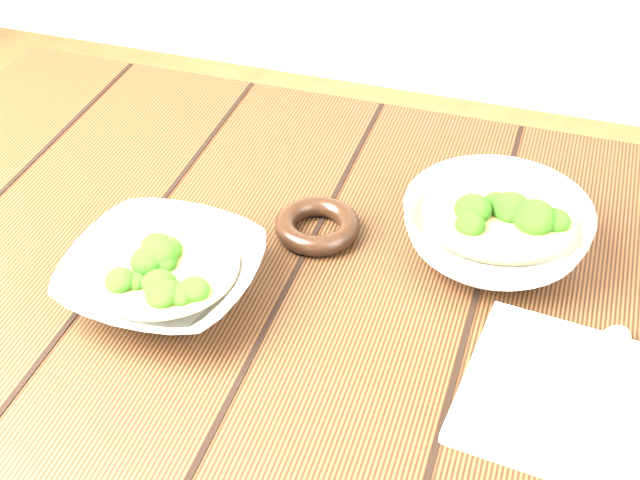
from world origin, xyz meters
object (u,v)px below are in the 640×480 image
at_px(table, 310,357).
at_px(soup_bowl_front, 163,275).
at_px(trivet, 317,226).
at_px(soup_bowl_back, 496,229).
at_px(napkin, 589,404).

bearing_deg(table, soup_bowl_front, -155.62).
xyz_separation_m(table, trivet, (-0.02, 0.08, 0.13)).
distance_m(soup_bowl_back, napkin, 0.24).
distance_m(soup_bowl_front, soup_bowl_back, 0.37).
height_order(table, trivet, trivet).
bearing_deg(soup_bowl_front, napkin, -3.21).
relative_size(table, soup_bowl_back, 4.74).
xyz_separation_m(table, soup_bowl_back, (0.18, 0.11, 0.16)).
bearing_deg(napkin, soup_bowl_front, -177.12).
bearing_deg(soup_bowl_front, trivet, 49.92).
distance_m(soup_bowl_front, trivet, 0.20).
height_order(table, soup_bowl_back, soup_bowl_back).
bearing_deg(table, soup_bowl_back, 31.05).
relative_size(soup_bowl_front, trivet, 2.11).
bearing_deg(table, napkin, -16.24).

